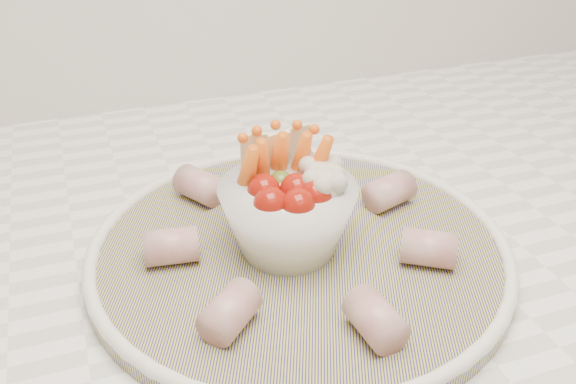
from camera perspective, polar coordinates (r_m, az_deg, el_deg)
name	(u,v)px	position (r m, az deg, el deg)	size (l,w,h in m)	color
serving_platter	(299,249)	(0.58, 1.02, -5.09)	(0.49, 0.49, 0.02)	navy
veggie_bowl	(290,208)	(0.56, 0.14, -1.45)	(0.12, 0.12, 0.10)	white
cured_meat_rolls	(298,231)	(0.57, 0.92, -3.49)	(0.27, 0.29, 0.03)	#AC4E52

